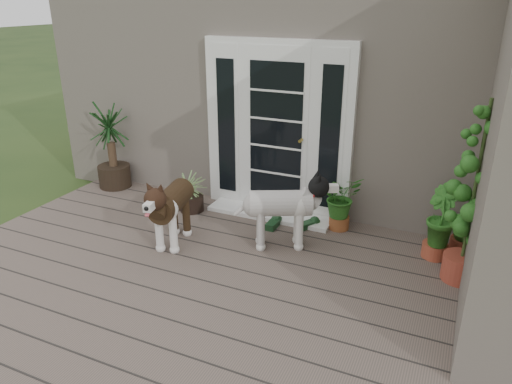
% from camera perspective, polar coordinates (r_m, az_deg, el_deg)
% --- Properties ---
extents(deck, '(6.20, 4.60, 0.12)m').
position_cam_1_polar(deck, '(4.53, -6.06, -13.70)').
color(deck, '#6B5B4C').
rests_on(deck, ground).
extents(house_main, '(7.40, 4.00, 3.10)m').
position_cam_1_polar(house_main, '(7.72, 9.86, 13.28)').
color(house_main, '#665E54').
rests_on(house_main, ground).
extents(door_unit, '(1.90, 0.14, 2.15)m').
position_cam_1_polar(door_unit, '(5.94, 2.52, 7.42)').
color(door_unit, white).
rests_on(door_unit, deck).
extents(door_step, '(1.60, 0.40, 0.05)m').
position_cam_1_polar(door_step, '(6.12, 1.66, -2.56)').
color(door_step, white).
rests_on(door_step, deck).
extents(brindle_dog, '(0.57, 0.97, 0.76)m').
position_cam_1_polar(brindle_dog, '(5.38, -9.93, -2.40)').
color(brindle_dog, '#3B2715').
rests_on(brindle_dog, deck).
extents(white_dog, '(0.99, 0.75, 0.76)m').
position_cam_1_polar(white_dog, '(5.24, 2.92, -2.76)').
color(white_dog, white).
rests_on(white_dog, deck).
extents(spider_plant, '(0.68, 0.68, 0.55)m').
position_cam_1_polar(spider_plant, '(6.22, -7.74, 0.16)').
color(spider_plant, '#769058').
rests_on(spider_plant, deck).
extents(yucca, '(0.93, 0.93, 1.26)m').
position_cam_1_polar(yucca, '(7.16, -16.87, 5.39)').
color(yucca, '#103217').
rests_on(yucca, deck).
extents(herb_a, '(0.66, 0.66, 0.60)m').
position_cam_1_polar(herb_a, '(5.75, 9.99, -1.61)').
color(herb_a, '#1B6021').
rests_on(herb_a, deck).
extents(herb_b, '(0.53, 0.53, 0.59)m').
position_cam_1_polar(herb_b, '(5.40, 20.80, -4.49)').
color(herb_b, '#245819').
rests_on(herb_b, deck).
extents(herb_c, '(0.54, 0.54, 0.60)m').
position_cam_1_polar(herb_c, '(5.62, 23.84, -3.87)').
color(herb_c, '#174C15').
rests_on(herb_c, deck).
extents(sapling, '(0.58, 0.58, 1.86)m').
position_cam_1_polar(sapling, '(4.82, 24.56, -0.01)').
color(sapling, '#1D5017').
rests_on(sapling, deck).
extents(clog_left, '(0.16, 0.33, 0.10)m').
position_cam_1_polar(clog_left, '(5.82, 2.09, -3.69)').
color(clog_left, '#16381B').
rests_on(clog_left, deck).
extents(clog_right, '(0.29, 0.35, 0.09)m').
position_cam_1_polar(clog_right, '(5.83, 6.29, -3.76)').
color(clog_right, '#17391C').
rests_on(clog_right, deck).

